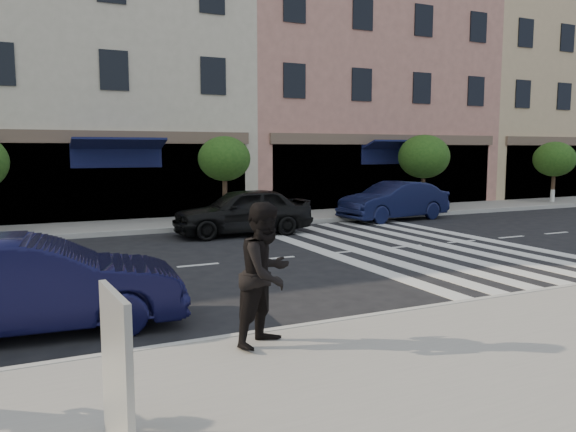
{
  "coord_description": "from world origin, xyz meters",
  "views": [
    {
      "loc": [
        -3.61,
        -8.58,
        2.69
      ],
      "look_at": [
        1.06,
        1.3,
        1.4
      ],
      "focal_mm": 35.0,
      "sensor_mm": 36.0,
      "label": 1
    }
  ],
  "objects_px": {
    "car_far_right": "(394,201)",
    "poster_board": "(118,377)",
    "car_far_mid": "(242,211)",
    "walker": "(266,274)",
    "car_near_mid": "(33,285)"
  },
  "relations": [
    {
      "from": "poster_board",
      "to": "car_near_mid",
      "type": "bearing_deg",
      "value": 93.38
    },
    {
      "from": "walker",
      "to": "poster_board",
      "type": "bearing_deg",
      "value": -169.64
    },
    {
      "from": "car_near_mid",
      "to": "car_far_right",
      "type": "height_order",
      "value": "car_far_right"
    },
    {
      "from": "car_far_right",
      "to": "poster_board",
      "type": "bearing_deg",
      "value": -50.49
    },
    {
      "from": "car_near_mid",
      "to": "car_far_mid",
      "type": "xyz_separation_m",
      "value": [
        6.21,
        7.78,
        0.04
      ]
    },
    {
      "from": "car_far_mid",
      "to": "car_far_right",
      "type": "height_order",
      "value": "car_far_mid"
    },
    {
      "from": "walker",
      "to": "car_near_mid",
      "type": "distance_m",
      "value": 3.6
    },
    {
      "from": "car_far_mid",
      "to": "car_far_right",
      "type": "bearing_deg",
      "value": 99.13
    },
    {
      "from": "poster_board",
      "to": "car_far_mid",
      "type": "xyz_separation_m",
      "value": [
        5.64,
        12.04,
        -0.08
      ]
    },
    {
      "from": "car_near_mid",
      "to": "car_far_mid",
      "type": "distance_m",
      "value": 9.96
    },
    {
      "from": "car_far_mid",
      "to": "walker",
      "type": "bearing_deg",
      "value": -18.62
    },
    {
      "from": "walker",
      "to": "poster_board",
      "type": "xyz_separation_m",
      "value": [
        -2.17,
        -1.96,
        -0.26
      ]
    },
    {
      "from": "car_far_mid",
      "to": "car_far_right",
      "type": "distance_m",
      "value": 6.67
    },
    {
      "from": "car_far_right",
      "to": "car_far_mid",
      "type": "bearing_deg",
      "value": -88.59
    },
    {
      "from": "walker",
      "to": "car_far_right",
      "type": "xyz_separation_m",
      "value": [
        10.06,
        11.1,
        -0.35
      ]
    }
  ]
}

